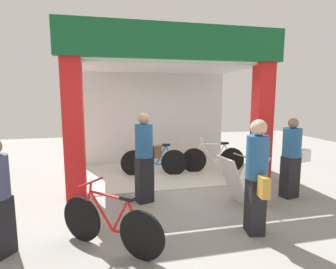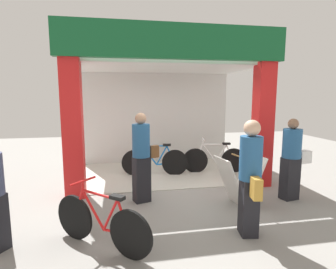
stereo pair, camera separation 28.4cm
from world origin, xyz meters
name	(u,v)px [view 1 (the left image)]	position (x,y,z in m)	size (l,w,h in m)	color
ground_plane	(175,190)	(0.00, 0.00, 0.00)	(17.03, 17.03, 0.00)	gray
shop_facade	(162,104)	(0.00, 1.37, 1.86)	(4.72, 3.03, 3.50)	beige
bicycle_inside_0	(154,161)	(-0.25, 1.20, 0.38)	(1.71, 0.47, 0.95)	black
bicycle_inside_1	(213,159)	(1.37, 1.15, 0.37)	(1.68, 0.46, 0.94)	black
bicycle_parked_0	(110,224)	(-1.44, -2.08, 0.37)	(1.31, 1.11, 0.92)	black
sandwich_board_sign	(242,180)	(1.07, -1.00, 0.48)	(0.90, 0.69, 0.96)	silver
pedestrian_1	(257,176)	(0.71, -2.10, 0.90)	(0.38, 0.58, 1.74)	black
pedestrian_2	(144,156)	(-0.74, -0.50, 0.91)	(0.58, 0.43, 1.76)	black
pedestrian_3	(292,157)	(2.22, -0.91, 0.85)	(0.69, 0.42, 1.64)	black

